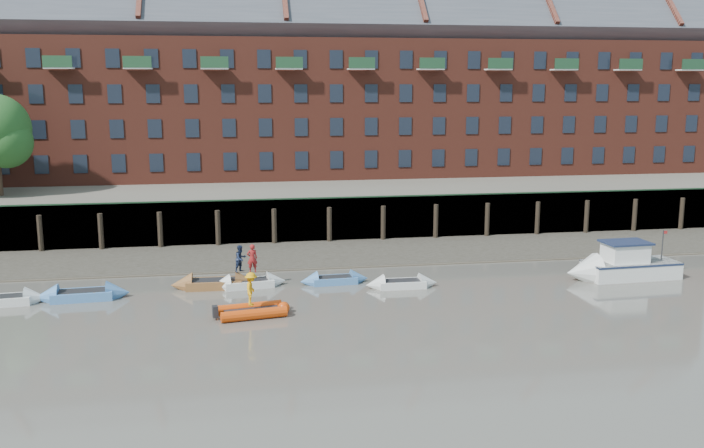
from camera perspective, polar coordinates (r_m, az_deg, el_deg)
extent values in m
plane|color=#5C5850|center=(33.42, -0.17, -9.33)|extent=(220.00, 220.00, 0.00)
cube|color=#3D382F|center=(50.56, -3.42, -2.38)|extent=(110.00, 8.00, 0.50)
cube|color=#4C4336|center=(47.28, -2.99, -3.31)|extent=(110.00, 1.60, 0.10)
cube|color=#2D2A26|center=(54.53, -3.92, 0.30)|extent=(110.00, 0.80, 3.20)
cylinder|color=black|center=(55.27, -22.76, -0.70)|extent=(0.36, 0.36, 2.60)
cylinder|color=black|center=(54.46, -18.67, -0.58)|extent=(0.36, 0.36, 2.60)
cylinder|color=black|center=(53.95, -14.48, -0.46)|extent=(0.36, 0.36, 2.60)
cylinder|color=black|center=(53.72, -10.23, -0.33)|extent=(0.36, 0.36, 2.60)
cylinder|color=black|center=(53.80, -5.97, -0.20)|extent=(0.36, 0.36, 2.60)
cylinder|color=black|center=(54.17, -1.74, -0.07)|extent=(0.36, 0.36, 2.60)
cylinder|color=black|center=(54.83, 2.41, 0.05)|extent=(0.36, 0.36, 2.60)
cylinder|color=black|center=(55.77, 6.43, 0.18)|extent=(0.36, 0.36, 2.60)
cylinder|color=black|center=(56.97, 10.31, 0.29)|extent=(0.36, 0.36, 2.60)
cylinder|color=black|center=(58.43, 14.01, 0.41)|extent=(0.36, 0.36, 2.60)
cylinder|color=black|center=(60.11, 17.52, 0.51)|extent=(0.36, 0.36, 2.60)
cylinder|color=black|center=(62.01, 20.82, 0.61)|extent=(0.36, 0.36, 2.60)
cylinder|color=black|center=(64.10, 23.92, 0.70)|extent=(0.36, 0.36, 2.60)
cube|color=#264C2D|center=(53.95, -3.91, 1.96)|extent=(110.00, 0.06, 0.10)
cube|color=#5E594D|center=(67.90, -5.01, 2.36)|extent=(110.00, 28.00, 3.20)
cube|color=brown|center=(68.21, -5.18, 8.81)|extent=(80.00, 10.00, 12.00)
cube|color=#42444C|center=(68.35, -5.29, 14.85)|extent=(80.60, 15.56, 15.56)
cube|color=black|center=(65.82, -25.22, 4.09)|extent=(1.10, 0.12, 1.50)
cube|color=black|center=(65.06, -22.67, 4.22)|extent=(1.10, 0.12, 1.50)
cube|color=black|center=(64.43, -20.07, 4.34)|extent=(1.10, 0.12, 1.50)
cube|color=black|center=(63.94, -17.43, 4.46)|extent=(1.10, 0.12, 1.50)
cube|color=black|center=(63.59, -14.74, 4.56)|extent=(1.10, 0.12, 1.50)
cube|color=black|center=(63.37, -12.03, 4.66)|extent=(1.10, 0.12, 1.50)
cube|color=black|center=(63.30, -9.31, 4.75)|extent=(1.10, 0.12, 1.50)
cube|color=black|center=(63.37, -6.59, 4.83)|extent=(1.10, 0.12, 1.50)
cube|color=black|center=(63.58, -3.88, 4.89)|extent=(1.10, 0.12, 1.50)
cube|color=black|center=(63.94, -1.20, 4.95)|extent=(1.10, 0.12, 1.50)
cube|color=black|center=(64.43, 1.46, 4.99)|extent=(1.10, 0.12, 1.50)
cube|color=black|center=(65.05, 4.06, 5.02)|extent=(1.10, 0.12, 1.50)
cube|color=black|center=(65.81, 6.62, 5.04)|extent=(1.10, 0.12, 1.50)
cube|color=black|center=(66.69, 9.11, 5.05)|extent=(1.10, 0.12, 1.50)
cube|color=black|center=(67.69, 11.53, 5.06)|extent=(1.10, 0.12, 1.50)
cube|color=black|center=(68.81, 13.87, 5.05)|extent=(1.10, 0.12, 1.50)
cube|color=black|center=(70.04, 16.14, 5.04)|extent=(1.10, 0.12, 1.50)
cube|color=black|center=(71.38, 18.32, 5.01)|extent=(1.10, 0.12, 1.50)
cube|color=black|center=(72.82, 20.43, 4.99)|extent=(1.10, 0.12, 1.50)
cube|color=black|center=(74.34, 22.44, 4.95)|extent=(1.10, 0.12, 1.50)
cube|color=black|center=(75.96, 24.38, 4.92)|extent=(1.10, 0.12, 1.50)
cube|color=black|center=(64.84, -22.85, 6.68)|extent=(1.10, 0.12, 1.50)
cube|color=black|center=(64.21, -20.24, 6.82)|extent=(1.10, 0.12, 1.50)
cube|color=black|center=(63.72, -17.57, 6.96)|extent=(1.10, 0.12, 1.50)
cube|color=black|center=(63.36, -14.86, 7.08)|extent=(1.10, 0.12, 1.50)
cube|color=black|center=(63.15, -12.13, 7.19)|extent=(1.10, 0.12, 1.50)
cube|color=black|center=(63.08, -9.39, 7.28)|extent=(1.10, 0.12, 1.50)
cube|color=black|center=(63.15, -6.65, 7.35)|extent=(1.10, 0.12, 1.50)
cube|color=black|center=(63.36, -3.91, 7.41)|extent=(1.10, 0.12, 1.50)
cube|color=black|center=(63.71, -1.21, 7.45)|extent=(1.10, 0.12, 1.50)
cube|color=black|center=(64.21, 1.47, 7.48)|extent=(1.10, 0.12, 1.50)
cube|color=black|center=(64.83, 4.10, 7.48)|extent=(1.10, 0.12, 1.50)
cube|color=black|center=(65.59, 6.67, 7.48)|extent=(1.10, 0.12, 1.50)
cube|color=black|center=(66.48, 9.18, 7.46)|extent=(1.10, 0.12, 1.50)
cube|color=black|center=(67.48, 11.62, 7.42)|extent=(1.10, 0.12, 1.50)
cube|color=black|center=(68.61, 13.98, 7.38)|extent=(1.10, 0.12, 1.50)
cube|color=black|center=(69.84, 16.26, 7.32)|extent=(1.10, 0.12, 1.50)
cube|color=black|center=(71.18, 18.46, 7.26)|extent=(1.10, 0.12, 1.50)
cube|color=black|center=(72.62, 20.57, 7.18)|extent=(1.10, 0.12, 1.50)
cube|color=black|center=(74.15, 22.60, 7.10)|extent=(1.10, 0.12, 1.50)
cube|color=black|center=(75.77, 24.54, 7.02)|extent=(1.10, 0.12, 1.50)
cube|color=black|center=(64.74, -23.04, 9.14)|extent=(1.10, 0.12, 1.50)
cube|color=black|center=(64.11, -20.40, 9.32)|extent=(1.10, 0.12, 1.50)
cube|color=black|center=(63.62, -17.71, 9.47)|extent=(1.10, 0.12, 1.50)
cube|color=black|center=(63.26, -14.99, 9.61)|extent=(1.10, 0.12, 1.50)
cube|color=black|center=(63.05, -12.24, 9.73)|extent=(1.10, 0.12, 1.50)
cube|color=black|center=(62.97, -9.47, 9.82)|extent=(1.10, 0.12, 1.50)
cube|color=black|center=(63.05, -6.70, 9.89)|extent=(1.10, 0.12, 1.50)
cube|color=black|center=(63.26, -3.95, 9.94)|extent=(1.10, 0.12, 1.50)
cube|color=black|center=(63.61, -1.22, 9.97)|extent=(1.10, 0.12, 1.50)
cube|color=black|center=(64.11, 1.48, 9.98)|extent=(1.10, 0.12, 1.50)
cube|color=black|center=(64.73, 4.13, 9.96)|extent=(1.10, 0.12, 1.50)
cube|color=black|center=(65.49, 6.72, 9.92)|extent=(1.10, 0.12, 1.50)
cube|color=black|center=(66.38, 9.25, 9.87)|extent=(1.10, 0.12, 1.50)
cube|color=black|center=(67.39, 11.71, 9.80)|extent=(1.10, 0.12, 1.50)
cube|color=black|center=(68.51, 14.08, 9.71)|extent=(1.10, 0.12, 1.50)
cube|color=black|center=(69.75, 16.38, 9.61)|extent=(1.10, 0.12, 1.50)
cube|color=black|center=(71.09, 18.59, 9.51)|extent=(1.10, 0.12, 1.50)
cube|color=black|center=(72.53, 20.72, 9.39)|extent=(1.10, 0.12, 1.50)
cube|color=black|center=(74.07, 22.76, 9.26)|extent=(1.10, 0.12, 1.50)
cube|color=black|center=(75.69, 24.71, 9.13)|extent=(1.10, 0.12, 1.50)
cube|color=black|center=(64.76, -23.22, 11.61)|extent=(1.10, 0.12, 1.50)
cube|color=black|center=(64.13, -20.57, 11.81)|extent=(1.10, 0.12, 1.50)
cube|color=black|center=(63.64, -17.86, 11.99)|extent=(1.10, 0.12, 1.50)
cube|color=black|center=(63.28, -15.11, 12.14)|extent=(1.10, 0.12, 1.50)
cube|color=black|center=(63.07, -12.34, 12.27)|extent=(1.10, 0.12, 1.50)
cube|color=black|center=(63.00, -9.55, 12.37)|extent=(1.10, 0.12, 1.50)
cube|color=black|center=(63.07, -6.76, 12.44)|extent=(1.10, 0.12, 1.50)
cube|color=black|center=(63.28, -3.98, 12.48)|extent=(1.10, 0.12, 1.50)
cube|color=black|center=(63.64, -1.23, 12.49)|extent=(1.10, 0.12, 1.50)
cube|color=black|center=(64.13, 1.49, 12.48)|extent=(1.10, 0.12, 1.50)
cube|color=black|center=(64.76, 4.16, 12.44)|extent=(1.10, 0.12, 1.50)
cube|color=black|center=(65.51, 6.78, 12.37)|extent=(1.10, 0.12, 1.50)
cube|color=black|center=(66.40, 9.33, 12.28)|extent=(1.10, 0.12, 1.50)
cube|color=black|center=(67.41, 11.80, 12.18)|extent=(1.10, 0.12, 1.50)
cube|color=black|center=(68.53, 14.19, 12.05)|extent=(1.10, 0.12, 1.50)
cube|color=black|center=(69.77, 16.50, 11.91)|extent=(1.10, 0.12, 1.50)
cube|color=black|center=(71.11, 18.73, 11.76)|extent=(1.10, 0.12, 1.50)
cube|color=black|center=(72.55, 20.87, 11.59)|extent=(1.10, 0.12, 1.50)
cube|color=black|center=(74.08, 22.92, 11.42)|extent=(1.10, 0.12, 1.50)
cube|color=black|center=(75.71, 24.88, 11.25)|extent=(1.10, 0.12, 1.50)
cube|color=silver|center=(43.42, -25.23, -5.32)|extent=(3.01, 1.57, 0.45)
cone|color=silver|center=(43.12, -23.01, -5.25)|extent=(1.24, 1.41, 1.31)
cube|color=black|center=(43.36, -25.25, -5.05)|extent=(2.50, 1.20, 0.06)
cube|color=#477AB7|center=(42.76, -19.92, -5.14)|extent=(3.24, 1.64, 0.49)
cone|color=#477AB7|center=(42.57, -17.46, -5.05)|extent=(1.32, 1.50, 1.42)
cone|color=#477AB7|center=(43.02, -22.36, -5.21)|extent=(1.32, 1.50, 1.42)
cube|color=black|center=(42.70, -19.94, -4.84)|extent=(2.69, 1.25, 0.06)
cube|color=brown|center=(43.14, -10.51, -4.52)|extent=(3.13, 1.46, 0.48)
cone|color=brown|center=(43.10, -8.10, -4.46)|extent=(1.23, 1.42, 1.40)
cone|color=brown|center=(43.26, -12.91, -4.57)|extent=(1.23, 1.42, 1.40)
cube|color=black|center=(43.09, -10.52, -4.24)|extent=(2.61, 1.10, 0.06)
cube|color=silver|center=(43.00, -7.91, -4.53)|extent=(2.91, 1.63, 0.43)
cone|color=silver|center=(43.28, -5.81, -4.38)|extent=(1.24, 1.39, 1.25)
cone|color=silver|center=(42.77, -10.04, -4.68)|extent=(1.24, 1.39, 1.25)
cube|color=black|center=(42.95, -7.92, -4.28)|extent=(2.41, 1.26, 0.06)
cube|color=#477AB7|center=(43.39, -1.36, -4.31)|extent=(2.64, 1.30, 0.40)
cone|color=#477AB7|center=(43.70, 0.58, -4.20)|extent=(1.07, 1.22, 1.16)
cone|color=#477AB7|center=(43.14, -3.33, -4.41)|extent=(1.07, 1.22, 1.16)
cube|color=black|center=(43.35, -1.36, -4.08)|extent=(2.19, 0.99, 0.06)
cube|color=silver|center=(42.64, 3.82, -4.59)|extent=(2.67, 1.23, 0.42)
cone|color=silver|center=(43.00, 5.84, -4.50)|extent=(1.05, 1.21, 1.20)
cone|color=silver|center=(42.34, 1.76, -4.69)|extent=(1.05, 1.21, 1.20)
cube|color=black|center=(42.59, 3.82, -4.35)|extent=(2.22, 0.92, 0.06)
cylinder|color=#CE3E0A|center=(38.29, -7.85, -6.37)|extent=(3.31, 1.08, 0.54)
cylinder|color=#CE3E0A|center=(37.22, -7.51, -6.87)|extent=(3.31, 1.08, 0.54)
sphere|color=#CE3E0A|center=(38.09, -5.26, -6.41)|extent=(0.62, 0.62, 0.62)
cube|color=black|center=(37.75, -7.68, -6.61)|extent=(2.84, 1.38, 0.19)
cube|color=silver|center=(47.61, 20.56, -3.27)|extent=(5.60, 2.50, 1.00)
cone|color=silver|center=(45.97, 17.17, -3.55)|extent=(1.98, 2.32, 2.23)
cube|color=#19233F|center=(47.51, 20.59, -2.75)|extent=(5.60, 2.55, 0.12)
cube|color=silver|center=(47.13, 20.18, -2.06)|extent=(2.42, 1.79, 1.12)
cube|color=#19233F|center=(47.01, 20.23, -1.33)|extent=(2.77, 2.03, 0.11)
imported|color=maroon|center=(42.74, -7.65, -2.62)|extent=(0.65, 0.47, 1.64)
imported|color=#19233F|center=(42.93, -8.52, -2.64)|extent=(0.96, 0.95, 1.56)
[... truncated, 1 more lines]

